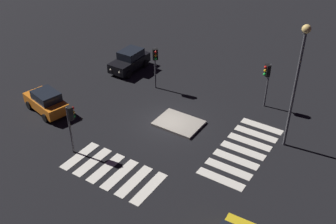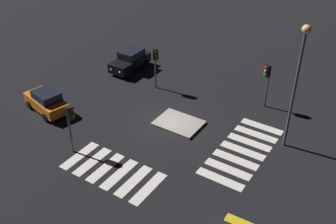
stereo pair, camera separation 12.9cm
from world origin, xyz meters
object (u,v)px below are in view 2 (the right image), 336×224
car_black (130,60)px  street_lamp (298,70)px  traffic_island (179,123)px  traffic_light_south (70,118)px  traffic_light_west (156,59)px  traffic_light_north (267,75)px  car_orange (46,101)px

car_black → street_lamp: street_lamp is taller
traffic_island → street_lamp: (7.56, 1.89, 5.83)m
car_black → traffic_light_south: bearing=20.3°
traffic_light_west → traffic_light_north: (8.94, 2.30, -0.00)m
car_black → street_lamp: (16.25, -3.42, 4.99)m
traffic_island → traffic_light_south: bearing=-122.3°
traffic_light_west → traffic_light_south: (0.34, -10.26, -0.08)m
car_orange → traffic_light_west: (5.16, 7.70, 1.95)m
car_orange → traffic_light_west: 9.47m
car_black → traffic_light_south: traffic_light_south is taller
traffic_light_south → car_orange: bearing=93.6°
car_orange → street_lamp: size_ratio=0.50×
traffic_island → traffic_light_north: traffic_light_north is taller
car_black → car_orange: (-1.04, -9.42, -0.04)m
traffic_light_north → street_lamp: bearing=78.2°
traffic_light_south → traffic_light_north: traffic_light_north is taller
car_orange → car_black: bearing=-83.4°
car_orange → traffic_light_south: 6.35m
car_orange → traffic_light_west: size_ratio=1.17×
traffic_island → traffic_light_south: (-4.23, -6.68, 2.67)m
car_black → street_lamp: bearing=78.0°
traffic_light_west → traffic_light_north: traffic_light_west is taller
traffic_light_west → car_orange: bearing=-78.1°
car_orange → traffic_light_north: traffic_light_north is taller
traffic_light_west → street_lamp: street_lamp is taller
traffic_island → traffic_light_north: bearing=53.4°
car_black → traffic_light_north: size_ratio=1.16×
traffic_light_west → traffic_light_north: 9.23m
traffic_island → traffic_light_north: (4.37, 5.89, 2.74)m
traffic_island → traffic_light_south: size_ratio=0.94×
car_orange → traffic_light_west: bearing=-111.0°
traffic_light_north → traffic_island: bearing=3.0°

